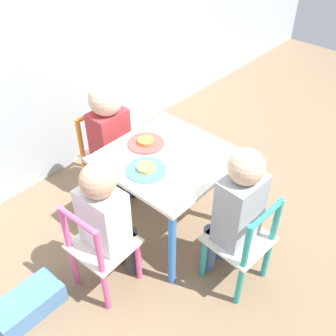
% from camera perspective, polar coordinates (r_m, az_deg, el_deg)
% --- Properties ---
extents(ground_plane, '(6.00, 6.00, 0.00)m').
position_cam_1_polar(ground_plane, '(2.23, 0.00, -8.38)').
color(ground_plane, '#7F664C').
extents(kids_table, '(0.58, 0.58, 0.49)m').
position_cam_1_polar(kids_table, '(1.94, 0.00, -0.06)').
color(kids_table, silver).
rests_on(kids_table, ground_plane).
extents(chair_orange, '(0.26, 0.26, 0.51)m').
position_cam_1_polar(chair_orange, '(2.32, -8.88, 1.81)').
color(chair_orange, silver).
rests_on(chair_orange, ground_plane).
extents(chair_pink, '(0.27, 0.27, 0.51)m').
position_cam_1_polar(chair_pink, '(1.82, -9.83, -11.52)').
color(chair_pink, silver).
rests_on(chair_pink, ground_plane).
extents(chair_teal, '(0.27, 0.27, 0.51)m').
position_cam_1_polar(chair_teal, '(1.84, 10.73, -10.77)').
color(chair_teal, silver).
rests_on(chair_teal, ground_plane).
extents(child_back, '(0.20, 0.23, 0.73)m').
position_cam_1_polar(child_back, '(2.17, -8.35, 5.32)').
color(child_back, '#38383D').
rests_on(child_back, ground_plane).
extents(child_left, '(0.21, 0.21, 0.71)m').
position_cam_1_polar(child_left, '(1.72, -8.91, -6.81)').
color(child_left, '#38383D').
rests_on(child_left, ground_plane).
extents(child_front, '(0.21, 0.21, 0.75)m').
position_cam_1_polar(child_front, '(1.72, 9.87, -5.60)').
color(child_front, '#4C608E').
rests_on(child_front, ground_plane).
extents(plate_back, '(0.19, 0.19, 0.03)m').
position_cam_1_polar(plate_back, '(1.97, -3.23, 3.70)').
color(plate_back, '#E54C47').
rests_on(plate_back, kids_table).
extents(plate_left, '(0.19, 0.19, 0.03)m').
position_cam_1_polar(plate_left, '(1.80, -3.19, -0.19)').
color(plate_left, '#4C9EE0').
rests_on(plate_left, kids_table).
extents(storage_bin, '(0.31, 0.16, 0.11)m').
position_cam_1_polar(storage_bin, '(1.97, -19.64, -18.12)').
color(storage_bin, '#4C7FB7').
rests_on(storage_bin, ground_plane).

